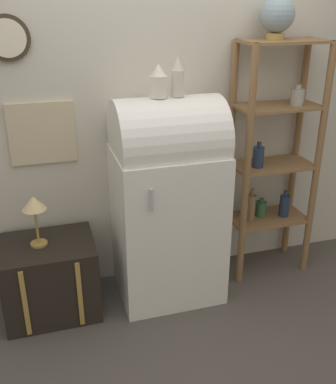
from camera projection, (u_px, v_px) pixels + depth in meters
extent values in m
plane|color=#4C4742|center=(178.00, 310.00, 3.15)|extent=(12.00, 12.00, 0.00)
cube|color=beige|center=(155.00, 101.00, 3.11)|extent=(7.00, 0.05, 2.70)
cylinder|color=#382D1E|center=(7.00, 38.00, 2.66)|extent=(0.27, 0.03, 0.27)
cylinder|color=beige|center=(7.00, 38.00, 2.65)|extent=(0.22, 0.01, 0.22)
cube|color=#C6B793|center=(42.00, 133.00, 2.94)|extent=(0.43, 0.02, 0.41)
cube|color=white|center=(168.00, 225.00, 3.16)|extent=(0.71, 0.58, 1.09)
cylinder|color=white|center=(168.00, 139.00, 2.91)|extent=(0.70, 0.55, 0.55)
cylinder|color=#B7B7BC|center=(151.00, 200.00, 2.69)|extent=(0.02, 0.02, 0.14)
cube|color=black|center=(51.00, 277.00, 3.06)|extent=(0.61, 0.49, 0.52)
cube|color=#AD8942|center=(25.00, 304.00, 2.79)|extent=(0.03, 0.01, 0.47)
cube|color=#AD8942|center=(80.00, 295.00, 2.88)|extent=(0.03, 0.01, 0.47)
cylinder|color=olive|center=(247.00, 175.00, 3.13)|extent=(0.05, 0.05, 1.76)
cylinder|color=olive|center=(317.00, 167.00, 3.28)|extent=(0.05, 0.05, 1.76)
cylinder|color=olive|center=(229.00, 161.00, 3.39)|extent=(0.05, 0.05, 1.76)
cylinder|color=olive|center=(295.00, 154.00, 3.54)|extent=(0.05, 0.05, 1.76)
cube|color=olive|center=(267.00, 218.00, 3.51)|extent=(0.60, 0.33, 0.02)
cube|color=olive|center=(272.00, 165.00, 3.34)|extent=(0.60, 0.33, 0.02)
cube|color=olive|center=(278.00, 106.00, 3.16)|extent=(0.60, 0.33, 0.02)
cube|color=olive|center=(285.00, 41.00, 2.99)|extent=(0.60, 0.33, 0.02)
cylinder|color=#335B3D|center=(261.00, 209.00, 3.50)|extent=(0.09, 0.09, 0.12)
cylinder|color=#335B3D|center=(262.00, 200.00, 3.47)|extent=(0.04, 0.04, 0.03)
cylinder|color=#23334C|center=(258.00, 157.00, 3.24)|extent=(0.08, 0.08, 0.15)
cylinder|color=#23334C|center=(259.00, 145.00, 3.20)|extent=(0.03, 0.03, 0.04)
cylinder|color=#9E998E|center=(297.00, 97.00, 3.13)|extent=(0.09, 0.09, 0.11)
cylinder|color=#9E998E|center=(299.00, 87.00, 3.11)|extent=(0.04, 0.04, 0.03)
cylinder|color=#23334C|center=(284.00, 206.00, 3.49)|extent=(0.08, 0.08, 0.17)
cylinder|color=#23334C|center=(286.00, 193.00, 3.44)|extent=(0.03, 0.03, 0.04)
cylinder|color=#7F6647|center=(251.00, 207.00, 3.43)|extent=(0.07, 0.07, 0.20)
cylinder|color=#7F6647|center=(252.00, 192.00, 3.39)|extent=(0.03, 0.03, 0.05)
cylinder|color=#AD8942|center=(275.00, 36.00, 2.99)|extent=(0.12, 0.12, 0.04)
sphere|color=#7F939E|center=(277.00, 14.00, 2.93)|extent=(0.23, 0.23, 0.23)
cylinder|color=silver|center=(159.00, 87.00, 2.75)|extent=(0.11, 0.11, 0.13)
cone|color=silver|center=(158.00, 70.00, 2.71)|extent=(0.09, 0.09, 0.07)
cylinder|color=beige|center=(178.00, 83.00, 2.78)|extent=(0.08, 0.08, 0.16)
cone|color=beige|center=(178.00, 63.00, 2.73)|extent=(0.07, 0.07, 0.09)
cylinder|color=#AD8942|center=(39.00, 243.00, 2.94)|extent=(0.11, 0.11, 0.02)
cylinder|color=#AD8942|center=(37.00, 226.00, 2.89)|extent=(0.02, 0.02, 0.24)
cone|color=#DBC184|center=(34.00, 203.00, 2.82)|extent=(0.15, 0.15, 0.09)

